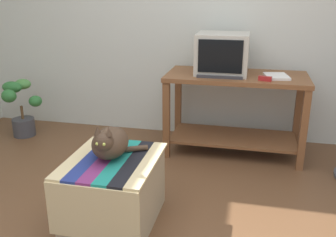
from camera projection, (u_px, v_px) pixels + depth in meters
The scene contains 9 objects.
back_wall at pixel (194, 10), 3.78m from camera, with size 8.00×0.10×2.60m, color silver.
desk at pixel (235, 100), 3.52m from camera, with size 1.28×0.62×0.76m.
tv_monitor at pixel (223, 54), 3.45m from camera, with size 0.47×0.46×0.36m.
keyboard at pixel (220, 76), 3.34m from camera, with size 0.40×0.15×0.02m, color #333338.
book at pixel (277, 76), 3.32m from camera, with size 0.19×0.25×0.02m, color white.
ottoman_with_blanket at pixel (114, 190), 2.51m from camera, with size 0.57×0.70×0.45m.
cat at pixel (110, 143), 2.43m from camera, with size 0.34×0.35×0.25m.
potted_plant at pixel (21, 108), 3.99m from camera, with size 0.41×0.42×0.59m.
stapler at pixel (265, 79), 3.20m from camera, with size 0.04×0.11×0.04m, color #A31E1E.
Camera 1 is at (0.63, -1.84, 1.50)m, focal length 40.40 mm.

